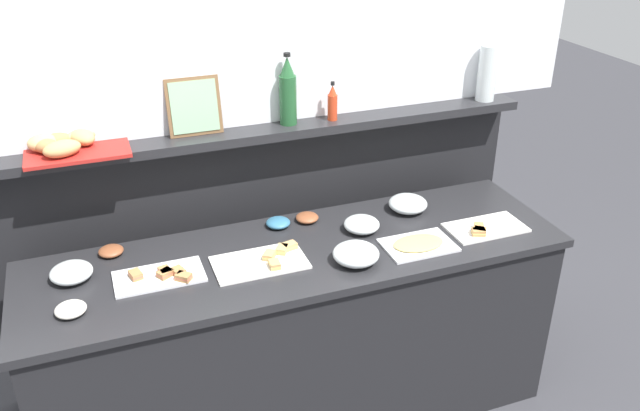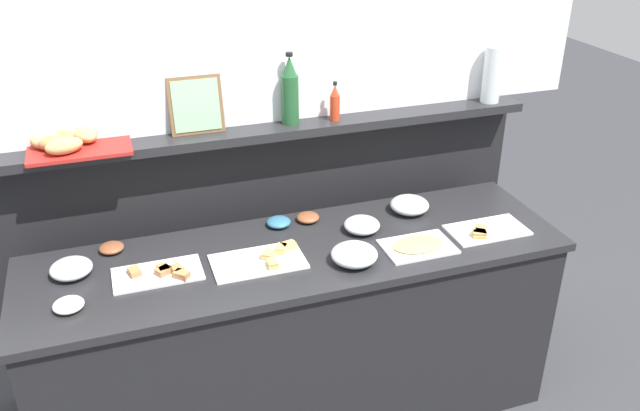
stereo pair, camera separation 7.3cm
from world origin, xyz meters
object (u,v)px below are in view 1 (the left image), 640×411
at_px(cold_cuts_platter, 418,244).
at_px(wine_bottle_green, 288,92).
at_px(glass_bowl_extra, 356,255).
at_px(water_carafe, 487,73).
at_px(sandwich_platter_front, 264,260).
at_px(sandwich_platter_side, 484,228).
at_px(hot_sauce_bottle, 332,103).
at_px(framed_picture, 194,106).
at_px(glass_bowl_small, 362,225).
at_px(condiment_bowl_teal, 111,251).
at_px(glass_bowl_large, 71,273).
at_px(condiment_bowl_cream, 71,309).
at_px(glass_bowl_medium, 408,204).
at_px(condiment_bowl_red, 307,218).
at_px(condiment_bowl_dark, 278,223).
at_px(sandwich_platter_rear, 161,276).
at_px(bread_basket, 66,144).

xyz_separation_m(cold_cuts_platter, wine_bottle_green, (-0.37, 0.58, 0.52)).
relative_size(glass_bowl_extra, water_carafe, 0.70).
xyz_separation_m(sandwich_platter_front, sandwich_platter_side, (0.97, -0.08, -0.00)).
bearing_deg(hot_sauce_bottle, framed_picture, 176.06).
xyz_separation_m(sandwich_platter_front, hot_sauce_bottle, (0.47, 0.45, 0.45)).
xyz_separation_m(glass_bowl_small, condiment_bowl_teal, (-1.03, 0.17, -0.01)).
bearing_deg(glass_bowl_large, framed_picture, 31.68).
height_order(glass_bowl_extra, condiment_bowl_teal, glass_bowl_extra).
bearing_deg(glass_bowl_large, condiment_bowl_cream, -93.14).
bearing_deg(glass_bowl_large, glass_bowl_medium, 2.38).
relative_size(condiment_bowl_red, hot_sauce_bottle, 0.57).
bearing_deg(glass_bowl_extra, condiment_bowl_dark, 117.74).
distance_m(glass_bowl_medium, water_carafe, 0.76).
distance_m(cold_cuts_platter, glass_bowl_extra, 0.29).
height_order(glass_bowl_large, hot_sauce_bottle, hot_sauce_bottle).
bearing_deg(framed_picture, condiment_bowl_red, -29.04).
distance_m(sandwich_platter_rear, glass_bowl_small, 0.87).
bearing_deg(cold_cuts_platter, framed_picture, 142.38).
relative_size(glass_bowl_medium, condiment_bowl_dark, 1.67).
height_order(condiment_bowl_teal, water_carafe, water_carafe).
relative_size(condiment_bowl_cream, water_carafe, 0.41).
distance_m(glass_bowl_large, glass_bowl_medium, 1.46).
bearing_deg(condiment_bowl_teal, glass_bowl_medium, -3.28).
xyz_separation_m(glass_bowl_extra, wine_bottle_green, (-0.08, 0.60, 0.49)).
bearing_deg(glass_bowl_extra, glass_bowl_large, 166.16).
height_order(sandwich_platter_side, bread_basket, bread_basket).
height_order(cold_cuts_platter, bread_basket, bread_basket).
bearing_deg(hot_sauce_bottle, condiment_bowl_cream, -155.65).
bearing_deg(sandwich_platter_front, framed_picture, 105.88).
relative_size(bread_basket, water_carafe, 1.50).
distance_m(sandwich_platter_rear, condiment_bowl_red, 0.71).
bearing_deg(glass_bowl_extra, glass_bowl_medium, 39.19).
distance_m(glass_bowl_small, wine_bottle_green, 0.66).
bearing_deg(glass_bowl_medium, sandwich_platter_rear, -171.40).
bearing_deg(cold_cuts_platter, glass_bowl_small, 129.60).
height_order(sandwich_platter_front, glass_bowl_medium, glass_bowl_medium).
height_order(sandwich_platter_side, condiment_bowl_cream, condiment_bowl_cream).
distance_m(sandwich_platter_side, glass_bowl_large, 1.70).
bearing_deg(cold_cuts_platter, sandwich_platter_side, 3.90).
bearing_deg(sandwich_platter_side, condiment_bowl_cream, -179.70).
xyz_separation_m(condiment_bowl_red, condiment_bowl_dark, (-0.13, -0.00, 0.00)).
bearing_deg(sandwich_platter_rear, condiment_bowl_dark, 23.58).
relative_size(sandwich_platter_side, glass_bowl_small, 2.18).
height_order(sandwich_platter_rear, wine_bottle_green, wine_bottle_green).
distance_m(sandwich_platter_side, wine_bottle_green, 1.03).
height_order(sandwich_platter_side, cold_cuts_platter, sandwich_platter_side).
xyz_separation_m(cold_cuts_platter, hot_sauce_bottle, (-0.17, 0.55, 0.45)).
bearing_deg(sandwich_platter_side, cold_cuts_platter, -176.10).
relative_size(sandwich_platter_rear, condiment_bowl_cream, 3.09).
distance_m(glass_bowl_medium, condiment_bowl_dark, 0.60).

